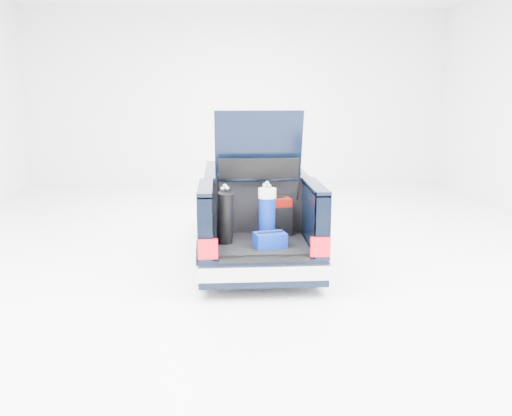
{
  "coord_description": "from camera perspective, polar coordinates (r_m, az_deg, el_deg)",
  "views": [
    {
      "loc": [
        -0.57,
        -8.94,
        2.75
      ],
      "look_at": [
        0.0,
        -0.5,
        0.89
      ],
      "focal_mm": 38.0,
      "sensor_mm": 36.0,
      "label": 1
    }
  ],
  "objects": [
    {
      "name": "black_golf_bag",
      "position": [
        7.64,
        -3.24,
        -1.01
      ],
      "size": [
        0.31,
        0.39,
        0.85
      ],
      "rotation": [
        0.0,
        0.0,
        0.26
      ],
      "color": "black",
      "rests_on": "car"
    },
    {
      "name": "ground",
      "position": [
        9.37,
        -0.21,
        -4.67
      ],
      "size": [
        14.0,
        14.0,
        0.0
      ],
      "primitive_type": "plane",
      "color": "white",
      "rests_on": "ground"
    },
    {
      "name": "car",
      "position": [
        9.3,
        -0.25,
        -0.51
      ],
      "size": [
        1.87,
        4.65,
        2.47
      ],
      "color": "black",
      "rests_on": "ground"
    },
    {
      "name": "blue_golf_bag",
      "position": [
        7.83,
        1.18,
        -0.59
      ],
      "size": [
        0.29,
        0.29,
        0.86
      ],
      "rotation": [
        0.0,
        0.0,
        0.14
      ],
      "color": "black",
      "rests_on": "car"
    },
    {
      "name": "red_suitcase",
      "position": [
        8.12,
        2.37,
        -0.93
      ],
      "size": [
        0.4,
        0.31,
        0.6
      ],
      "rotation": [
        0.0,
        0.0,
        0.22
      ],
      "color": "#670803",
      "rests_on": "car"
    },
    {
      "name": "blue_duffel",
      "position": [
        7.54,
        1.49,
        -3.37
      ],
      "size": [
        0.48,
        0.37,
        0.22
      ],
      "rotation": [
        0.0,
        0.0,
        0.23
      ],
      "color": "navy",
      "rests_on": "car"
    }
  ]
}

